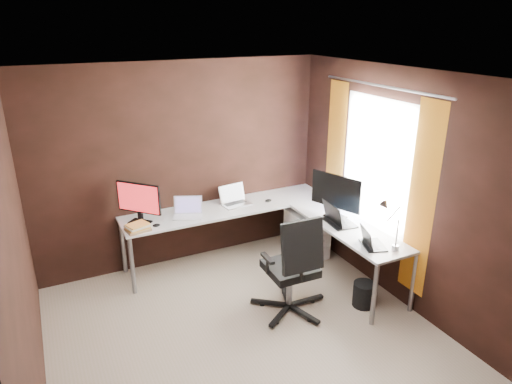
% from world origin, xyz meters
% --- Properties ---
extents(room, '(3.60, 3.60, 2.50)m').
position_xyz_m(room, '(0.34, 0.07, 1.28)').
color(room, tan).
rests_on(room, ground).
extents(desk, '(2.65, 2.25, 0.73)m').
position_xyz_m(desk, '(0.84, 1.04, 0.68)').
color(desk, silver).
rests_on(desk, ground).
extents(drawer_pedestal, '(0.42, 0.50, 0.60)m').
position_xyz_m(drawer_pedestal, '(1.43, 1.15, 0.30)').
color(drawer_pedestal, silver).
rests_on(drawer_pedestal, ground).
extents(monitor_left, '(0.40, 0.42, 0.48)m').
position_xyz_m(monitor_left, '(-0.61, 1.52, 1.00)').
color(monitor_left, black).
rests_on(monitor_left, desk).
extents(monitor_right, '(0.27, 0.61, 0.53)m').
position_xyz_m(monitor_right, '(1.48, 0.64, 1.03)').
color(monitor_right, black).
rests_on(monitor_right, desk).
extents(laptop_white, '(0.40, 0.35, 0.22)m').
position_xyz_m(laptop_white, '(-0.07, 1.45, 0.78)').
color(laptop_white, silver).
rests_on(laptop_white, desk).
extents(laptop_silver, '(0.39, 0.30, 0.24)m').
position_xyz_m(laptop_silver, '(0.58, 1.56, 0.78)').
color(laptop_silver, silver).
rests_on(laptop_silver, desk).
extents(laptop_black_big, '(0.31, 0.41, 0.26)m').
position_xyz_m(laptop_black_big, '(1.39, 0.48, 0.78)').
color(laptop_black_big, black).
rests_on(laptop_black_big, desk).
extents(laptop_black_small, '(0.30, 0.35, 0.20)m').
position_xyz_m(laptop_black_small, '(1.38, -0.13, 0.78)').
color(laptop_black_small, black).
rests_on(laptop_black_small, desk).
extents(book_stack, '(0.28, 0.25, 0.08)m').
position_xyz_m(book_stack, '(-0.69, 1.31, 0.77)').
color(book_stack, '#9C7C54').
rests_on(book_stack, desk).
extents(mouse_left, '(0.10, 0.08, 0.03)m').
position_xyz_m(mouse_left, '(-0.48, 1.32, 0.75)').
color(mouse_left, black).
rests_on(mouse_left, desk).
extents(mouse_corner, '(0.09, 0.06, 0.04)m').
position_xyz_m(mouse_corner, '(1.00, 1.42, 0.75)').
color(mouse_corner, black).
rests_on(mouse_corner, desk).
extents(desk_lamp, '(0.18, 0.21, 0.52)m').
position_xyz_m(desk_lamp, '(1.49, -0.24, 1.06)').
color(desk_lamp, slate).
rests_on(desk_lamp, desk).
extents(office_chair, '(0.63, 0.63, 1.13)m').
position_xyz_m(office_chair, '(0.61, 0.16, 0.33)').
color(office_chair, black).
rests_on(office_chair, ground).
extents(wastebasket, '(0.25, 0.25, 0.27)m').
position_xyz_m(wastebasket, '(1.37, -0.11, 0.14)').
color(wastebasket, black).
rests_on(wastebasket, ground).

